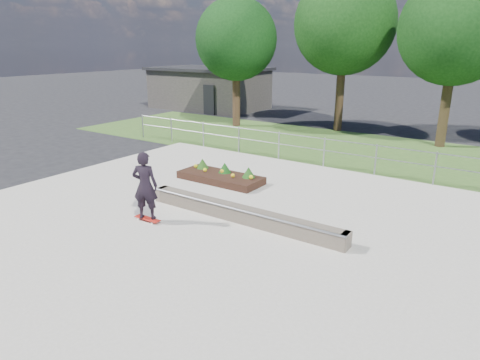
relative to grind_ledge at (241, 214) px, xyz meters
name	(u,v)px	position (x,y,z in m)	size (l,w,h in m)	color
ground	(200,235)	(-0.44, -1.21, -0.26)	(120.00, 120.00, 0.00)	black
grass_verge	(355,150)	(-0.44, 9.79, -0.25)	(30.00, 8.00, 0.02)	#355522
concrete_slab	(200,234)	(-0.44, -1.21, -0.23)	(15.00, 15.00, 0.06)	#ADA79A
fence	(324,149)	(-0.44, 6.29, 0.51)	(20.06, 0.06, 1.20)	#96979E
building	(209,88)	(-14.43, 16.79, 1.25)	(8.40, 5.40, 3.00)	#33302D
tree_far_left	(236,40)	(-8.44, 11.79, 4.59)	(4.55, 4.55, 7.15)	#341F14
tree_mid_left	(345,24)	(-2.94, 13.79, 5.34)	(5.25, 5.25, 8.25)	#2F1F13
tree_mid_right	(456,29)	(2.56, 12.79, 4.97)	(4.90, 4.90, 7.70)	#2E2112
grind_ledge	(241,214)	(0.00, 0.00, 0.00)	(6.00, 0.44, 0.43)	brown
planter_bed	(221,176)	(-2.59, 2.56, -0.02)	(3.00, 1.20, 0.61)	black
skateboarder	(145,186)	(-2.08, -1.42, 0.79)	(0.80, 0.68, 1.91)	white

